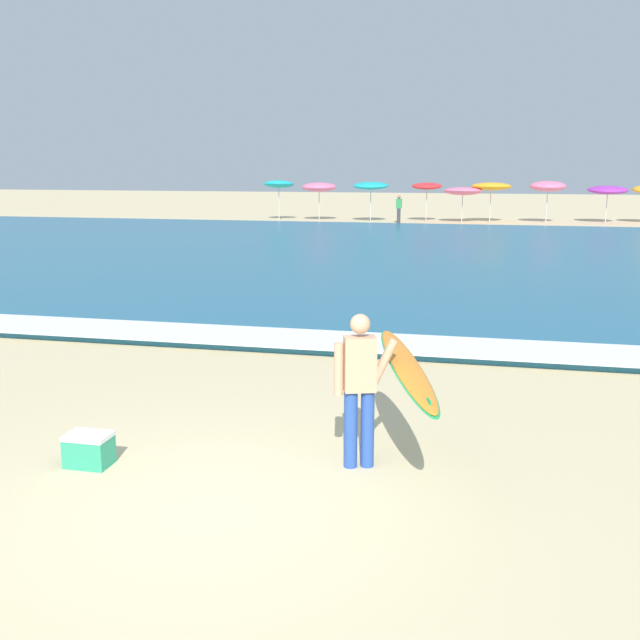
# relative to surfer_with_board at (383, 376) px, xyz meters

# --- Properties ---
(ground_plane) EXTENTS (160.00, 160.00, 0.00)m
(ground_plane) POSITION_rel_surfer_with_board_xyz_m (-1.48, -1.48, -1.03)
(ground_plane) COLOR beige
(sea) EXTENTS (120.00, 28.00, 0.14)m
(sea) POSITION_rel_surfer_with_board_xyz_m (-1.48, 18.52, -0.96)
(sea) COLOR #1E6084
(sea) RESTS_ON ground
(surf_foam) EXTENTS (120.00, 1.56, 0.01)m
(surf_foam) POSITION_rel_surfer_with_board_xyz_m (-1.48, 5.12, -0.89)
(surf_foam) COLOR white
(surf_foam) RESTS_ON sea
(surfer_with_board) EXTENTS (1.32, 2.57, 1.73)m
(surfer_with_board) POSITION_rel_surfer_with_board_xyz_m (0.00, 0.00, 0.00)
(surfer_with_board) COLOR #284CA3
(surfer_with_board) RESTS_ON ground
(beach_umbrella_0) EXTENTS (1.79, 1.82, 2.40)m
(beach_umbrella_0) POSITION_rel_surfer_with_board_xyz_m (-11.05, 35.04, 1.07)
(beach_umbrella_0) COLOR beige
(beach_umbrella_0) RESTS_ON ground
(beach_umbrella_1) EXTENTS (2.04, 2.05, 2.22)m
(beach_umbrella_1) POSITION_rel_surfer_with_board_xyz_m (-8.63, 35.21, 0.91)
(beach_umbrella_1) COLOR beige
(beach_umbrella_1) RESTS_ON ground
(beach_umbrella_2) EXTENTS (2.05, 2.07, 2.33)m
(beach_umbrella_2) POSITION_rel_surfer_with_board_xyz_m (-5.53, 34.93, 1.02)
(beach_umbrella_2) COLOR beige
(beach_umbrella_2) RESTS_ON ground
(beach_umbrella_3) EXTENTS (1.74, 1.76, 2.27)m
(beach_umbrella_3) POSITION_rel_surfer_with_board_xyz_m (-2.39, 35.82, 0.99)
(beach_umbrella_3) COLOR beige
(beach_umbrella_3) RESTS_ON ground
(beach_umbrella_4) EXTENTS (2.16, 2.18, 2.06)m
(beach_umbrella_4) POSITION_rel_surfer_with_board_xyz_m (-0.34, 35.45, 0.73)
(beach_umbrella_4) COLOR beige
(beach_umbrella_4) RESTS_ON ground
(beach_umbrella_5) EXTENTS (2.27, 2.28, 2.28)m
(beach_umbrella_5) POSITION_rel_surfer_with_board_xyz_m (1.22, 35.97, 0.99)
(beach_umbrella_5) COLOR beige
(beach_umbrella_5) RESTS_ON ground
(beach_umbrella_6) EXTENTS (2.00, 2.02, 2.37)m
(beach_umbrella_6) POSITION_rel_surfer_with_board_xyz_m (4.33, 36.22, 1.02)
(beach_umbrella_6) COLOR beige
(beach_umbrella_6) RESTS_ON ground
(beach_umbrella_7) EXTENTS (2.19, 2.22, 2.13)m
(beach_umbrella_7) POSITION_rel_surfer_with_board_xyz_m (7.64, 36.96, 0.81)
(beach_umbrella_7) COLOR beige
(beach_umbrella_7) RESTS_ON ground
(beachgoer_near_row_left) EXTENTS (0.32, 0.20, 1.58)m
(beachgoer_near_row_left) POSITION_rel_surfer_with_board_xyz_m (-3.78, 33.98, -0.19)
(beachgoer_near_row_left) COLOR #383842
(beachgoer_near_row_left) RESTS_ON ground
(cooler_box) EXTENTS (0.49, 0.35, 0.37)m
(cooler_box) POSITION_rel_surfer_with_board_xyz_m (-3.18, -0.71, -0.85)
(cooler_box) COLOR #2D9E75
(cooler_box) RESTS_ON ground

